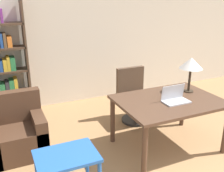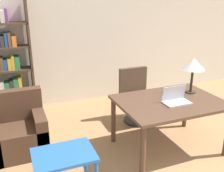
{
  "view_description": "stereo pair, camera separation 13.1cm",
  "coord_description": "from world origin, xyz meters",
  "px_view_note": "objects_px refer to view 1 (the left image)",
  "views": [
    {
      "loc": [
        -1.68,
        -0.53,
        2.13
      ],
      "look_at": [
        -0.35,
        2.42,
        1.0
      ],
      "focal_mm": 42.0,
      "sensor_mm": 36.0,
      "label": 1
    },
    {
      "loc": [
        -1.56,
        -0.59,
        2.13
      ],
      "look_at": [
        -0.35,
        2.42,
        1.0
      ],
      "focal_mm": 42.0,
      "sensor_mm": 36.0,
      "label": 2
    }
  ],
  "objects_px": {
    "laptop": "(175,98)",
    "armchair": "(17,134)",
    "office_chair": "(134,96)",
    "side_table_blue": "(67,160)",
    "bookshelf": "(3,67)",
    "desk": "(169,106)",
    "table_lamp": "(191,64)"
  },
  "relations": [
    {
      "from": "desk",
      "to": "office_chair",
      "type": "xyz_separation_m",
      "value": [
        -0.0,
        1.0,
        -0.22
      ]
    },
    {
      "from": "side_table_blue",
      "to": "armchair",
      "type": "relative_size",
      "value": 0.78
    },
    {
      "from": "desk",
      "to": "bookshelf",
      "type": "bearing_deg",
      "value": 133.7
    },
    {
      "from": "desk",
      "to": "laptop",
      "type": "distance_m",
      "value": 0.17
    },
    {
      "from": "bookshelf",
      "to": "office_chair",
      "type": "bearing_deg",
      "value": -29.01
    },
    {
      "from": "desk",
      "to": "bookshelf",
      "type": "distance_m",
      "value": 2.94
    },
    {
      "from": "office_chair",
      "to": "laptop",
      "type": "bearing_deg",
      "value": -88.49
    },
    {
      "from": "table_lamp",
      "to": "office_chair",
      "type": "bearing_deg",
      "value": 118.69
    },
    {
      "from": "laptop",
      "to": "bookshelf",
      "type": "height_order",
      "value": "bookshelf"
    },
    {
      "from": "office_chair",
      "to": "side_table_blue",
      "type": "height_order",
      "value": "office_chair"
    },
    {
      "from": "office_chair",
      "to": "armchair",
      "type": "height_order",
      "value": "office_chair"
    },
    {
      "from": "table_lamp",
      "to": "bookshelf",
      "type": "relative_size",
      "value": 0.25
    },
    {
      "from": "office_chair",
      "to": "bookshelf",
      "type": "relative_size",
      "value": 0.45
    },
    {
      "from": "laptop",
      "to": "bookshelf",
      "type": "distance_m",
      "value": 3.02
    },
    {
      "from": "table_lamp",
      "to": "office_chair",
      "type": "height_order",
      "value": "table_lamp"
    },
    {
      "from": "desk",
      "to": "office_chair",
      "type": "distance_m",
      "value": 1.02
    },
    {
      "from": "table_lamp",
      "to": "side_table_blue",
      "type": "height_order",
      "value": "table_lamp"
    },
    {
      "from": "table_lamp",
      "to": "desk",
      "type": "bearing_deg",
      "value": -161.76
    },
    {
      "from": "desk",
      "to": "side_table_blue",
      "type": "xyz_separation_m",
      "value": [
        -1.57,
        -0.33,
        -0.24
      ]
    },
    {
      "from": "armchair",
      "to": "bookshelf",
      "type": "height_order",
      "value": "bookshelf"
    },
    {
      "from": "side_table_blue",
      "to": "bookshelf",
      "type": "height_order",
      "value": "bookshelf"
    },
    {
      "from": "laptop",
      "to": "office_chair",
      "type": "relative_size",
      "value": 0.39
    },
    {
      "from": "bookshelf",
      "to": "side_table_blue",
      "type": "bearing_deg",
      "value": -79.37
    },
    {
      "from": "side_table_blue",
      "to": "desk",
      "type": "bearing_deg",
      "value": 11.74
    },
    {
      "from": "office_chair",
      "to": "table_lamp",
      "type": "bearing_deg",
      "value": -61.31
    },
    {
      "from": "office_chair",
      "to": "bookshelf",
      "type": "height_order",
      "value": "bookshelf"
    },
    {
      "from": "armchair",
      "to": "side_table_blue",
      "type": "bearing_deg",
      "value": -67.54
    },
    {
      "from": "laptop",
      "to": "side_table_blue",
      "type": "distance_m",
      "value": 1.66
    },
    {
      "from": "table_lamp",
      "to": "armchair",
      "type": "relative_size",
      "value": 0.61
    },
    {
      "from": "laptop",
      "to": "office_chair",
      "type": "bearing_deg",
      "value": 91.51
    },
    {
      "from": "laptop",
      "to": "armchair",
      "type": "xyz_separation_m",
      "value": [
        -2.03,
        0.82,
        -0.51
      ]
    },
    {
      "from": "desk",
      "to": "armchair",
      "type": "xyz_separation_m",
      "value": [
        -2.0,
        0.73,
        -0.37
      ]
    }
  ]
}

